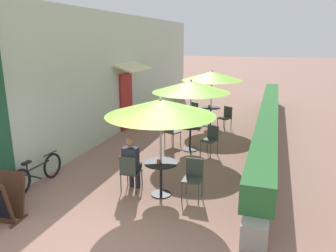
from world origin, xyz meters
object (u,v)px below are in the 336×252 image
seated_patron_near_right (132,161)px  patio_umbrella_mid (191,87)px  cafe_chair_mid_right (211,138)px  coffee_cup_near (158,162)px  cafe_chair_near_left (193,176)px  bicycle_leaning (37,173)px  cafe_chair_mid_left (171,130)px  cafe_chair_far_left (196,111)px  coffee_cup_mid (195,125)px  menu_board (3,199)px  patio_table_near (161,172)px  patio_umbrella_far (212,76)px  coffee_cup_far (209,106)px  patio_table_mid (190,133)px  cafe_chair_near_right (130,170)px  patio_umbrella_near (161,107)px  patio_table_far (211,113)px  cafe_chair_far_right (226,116)px

seated_patron_near_right → patio_umbrella_mid: (0.56, 3.08, 1.29)m
cafe_chair_mid_right → coffee_cup_near: bearing=102.6°
cafe_chair_near_left → bicycle_leaning: 3.62m
cafe_chair_mid_left → cafe_chair_far_left: 3.11m
patio_umbrella_mid → coffee_cup_mid: (0.13, 0.05, -1.17)m
bicycle_leaning → cafe_chair_far_left: bearing=74.3°
bicycle_leaning → menu_board: (0.40, -1.41, 0.11)m
patio_table_near → seated_patron_near_right: 0.72m
cafe_chair_mid_left → patio_umbrella_far: (0.73, 2.81, 1.46)m
cafe_chair_near_left → patio_umbrella_mid: 3.47m
coffee_cup_far → patio_table_mid: bearing=-89.8°
cafe_chair_near_right → bicycle_leaning: (-2.16, -0.42, -0.19)m
patio_umbrella_near → patio_table_far: 6.29m
cafe_chair_near_right → cafe_chair_mid_right: 3.23m
cafe_chair_near_right → coffee_cup_near: size_ratio=9.67×
cafe_chair_near_left → cafe_chair_near_right: same height
patio_table_far → menu_board: size_ratio=0.85×
coffee_cup_far → patio_umbrella_near: bearing=-88.6°
menu_board → cafe_chair_mid_right: bearing=53.0°
patio_table_mid → coffee_cup_far: coffee_cup_far is taller
patio_umbrella_near → patio_umbrella_far: 6.13m
menu_board → cafe_chair_near_left: bearing=27.1°
patio_umbrella_mid → coffee_cup_mid: bearing=20.4°
cafe_chair_near_right → coffee_cup_far: 6.18m
patio_umbrella_near → cafe_chair_near_left: patio_umbrella_near is taller
cafe_chair_mid_left → patio_umbrella_mid: bearing=6.2°
seated_patron_near_right → cafe_chair_mid_right: size_ratio=1.44×
cafe_chair_near_left → menu_board: (-3.18, -1.99, -0.08)m
cafe_chair_near_left → patio_table_far: bearing=-82.8°
patio_umbrella_near → patio_table_mid: bearing=92.6°
patio_table_mid → menu_board: menu_board is taller
cafe_chair_near_left → patio_table_mid: (-0.85, 3.03, 0.02)m
coffee_cup_near → patio_table_far: (-0.07, 6.22, -0.27)m
cafe_chair_mid_right → patio_table_far: size_ratio=1.14×
cafe_chair_near_left → coffee_cup_mid: 3.18m
cafe_chair_far_left → cafe_chair_mid_right: bearing=-38.6°
cafe_chair_mid_right → cafe_chair_far_left: same height
cafe_chair_near_right → patio_table_mid: bearing=79.7°
patio_umbrella_far → coffee_cup_far: 1.17m
cafe_chair_near_left → patio_umbrella_far: size_ratio=0.38×
cafe_chair_far_right → menu_board: bearing=100.3°
patio_table_near → coffee_cup_mid: (-0.01, 3.16, 0.27)m
coffee_cup_mid → coffee_cup_near: bearing=-90.3°
patio_table_near → cafe_chair_near_right: 0.71m
cafe_chair_near_left → cafe_chair_far_right: same height
patio_umbrella_mid → cafe_chair_mid_left: patio_umbrella_mid is taller
patio_umbrella_mid → bicycle_leaning: patio_umbrella_mid is taller
patio_table_mid → coffee_cup_far: 2.97m
seated_patron_near_right → cafe_chair_far_right: bearing=77.5°
patio_umbrella_mid → patio_table_far: patio_umbrella_mid is taller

